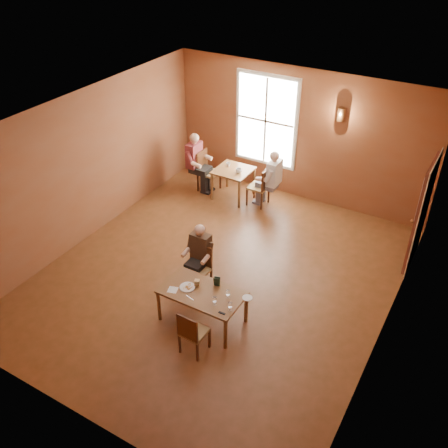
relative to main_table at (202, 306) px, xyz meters
The scene contains 30 objects.
ground 1.22m from the main_table, 107.77° to the left, with size 6.00×7.00×0.01m, color brown.
wall_back 4.79m from the main_table, 94.46° to the left, with size 6.00×0.04×3.00m, color brown.
wall_front 2.68m from the main_table, 98.62° to the right, with size 6.00×0.04×3.00m, color brown.
wall_left 3.74m from the main_table, 161.51° to the left, with size 0.04×7.00×3.00m, color brown.
wall_right 3.10m from the main_table, 23.06° to the left, with size 0.04×7.00×3.00m, color brown.
ceiling 2.93m from the main_table, 107.77° to the left, with size 6.00×7.00×0.04m, color white.
window 4.92m from the main_table, 104.23° to the left, with size 1.36×0.10×1.96m, color white.
door 4.35m from the main_table, 53.00° to the left, with size 0.12×1.04×2.10m, color maroon.
wall_sconce 4.93m from the main_table, 83.20° to the left, with size 0.16×0.16×0.28m, color brown.
main_table is the anchor object (origin of this frame).
chair_diner_main 0.83m from the main_table, 127.57° to the left, with size 0.37×0.37×0.85m, color brown, non-canonical shape.
diner_main 0.84m from the main_table, 128.88° to the left, with size 0.47×0.47×1.17m, color #2F2219, non-canonical shape.
chair_empty 0.66m from the main_table, 68.61° to the right, with size 0.36×0.36×0.82m, color #3E220E, non-canonical shape.
plate_food 0.42m from the main_table, behind, with size 0.26×0.26×0.03m, color white.
sandwich 0.40m from the main_table, 149.67° to the left, with size 0.08×0.08×0.10m, color tan.
goblet_a 0.59m from the main_table, 10.64° to the left, with size 0.06×0.06×0.16m, color white, non-canonical shape.
goblet_b 0.74m from the main_table, 14.01° to the right, with size 0.07×0.07×0.17m, color white, non-canonical shape.
goblet_c 0.54m from the main_table, 25.09° to the right, with size 0.06×0.06×0.16m, color white, non-canonical shape.
menu_stand 0.49m from the main_table, 62.75° to the left, with size 0.10×0.05×0.17m, color black.
knife 0.39m from the main_table, 111.84° to the right, with size 0.17×0.01×0.00m, color silver.
napkin 0.57m from the main_table, 154.82° to the right, with size 0.15×0.15×0.01m, color white.
side_plate 0.80m from the main_table, 18.16° to the left, with size 0.16×0.16×0.01m, color silver.
sunglasses 0.67m from the main_table, 26.93° to the right, with size 0.11×0.03×0.01m, color black.
second_table 4.13m from the main_table, 112.30° to the left, with size 0.80×0.80×0.70m, color brown, non-canonical shape.
chair_diner_white 3.93m from the main_table, 103.49° to the left, with size 0.41×0.41×0.92m, color #502B10, non-canonical shape.
diner_white 3.94m from the main_table, 103.06° to the left, with size 0.52×0.52×1.30m, color white, non-canonical shape.
chair_diner_maroon 4.42m from the main_table, 120.12° to the left, with size 0.43×0.43×0.97m, color #4F2412, non-canonical shape.
diner_maroon 4.45m from the main_table, 120.46° to the left, with size 0.55×0.55×1.36m, color #4F181C, non-canonical shape.
cup_a 4.02m from the main_table, 110.30° to the left, with size 0.13×0.13×0.10m, color silver.
cup_b 4.31m from the main_table, 114.13° to the left, with size 0.10×0.10×0.09m, color silver.
Camera 1 is at (3.71, -6.18, 5.94)m, focal length 40.00 mm.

